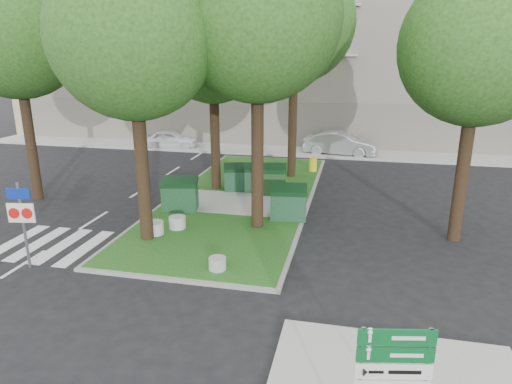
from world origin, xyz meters
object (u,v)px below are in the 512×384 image
(directional_sign, at_px, (393,373))
(car_white, at_px, (171,139))
(dumpster_a, at_px, (180,194))
(bollard_left, at_px, (155,228))
(tree_median_near_right, at_px, (261,0))
(bollard_mid, at_px, (177,222))
(litter_bin, at_px, (313,164))
(dumpster_d, at_px, (288,203))
(car_silver, at_px, (340,144))
(tree_median_far, at_px, (297,9))
(bollard_right, at_px, (217,263))
(tree_street_right, at_px, (484,31))
(dumpster_b, at_px, (238,178))
(tree_median_mid, at_px, (215,37))
(tree_median_near_left, at_px, (135,19))
(dumpster_c, at_px, (270,180))
(tree_street_left, at_px, (15,19))
(traffic_sign_pole, at_px, (22,214))

(directional_sign, bearing_deg, car_white, 108.60)
(dumpster_a, height_order, bollard_left, dumpster_a)
(tree_median_near_right, height_order, bollard_mid, tree_median_near_right)
(litter_bin, relative_size, car_white, 0.20)
(dumpster_d, bearing_deg, car_silver, 76.22)
(tree_median_far, height_order, directional_sign, tree_median_far)
(tree_median_near_right, distance_m, tree_median_far, 7.51)
(bollard_right, relative_size, litter_bin, 0.70)
(tree_street_right, height_order, directional_sign, tree_street_right)
(tree_median_near_right, height_order, tree_median_far, tree_median_far)
(bollard_right, distance_m, bollard_mid, 3.80)
(dumpster_a, xyz_separation_m, dumpster_d, (4.50, -0.06, -0.01))
(dumpster_b, distance_m, bollard_left, 6.20)
(tree_median_mid, relative_size, tree_street_right, 0.99)
(tree_median_mid, bearing_deg, tree_median_near_left, -94.40)
(dumpster_a, xyz_separation_m, dumpster_b, (1.60, 3.28, -0.06))
(dumpster_d, relative_size, litter_bin, 2.04)
(tree_median_mid, height_order, dumpster_d, tree_median_mid)
(dumpster_b, xyz_separation_m, dumpster_c, (1.60, -0.25, 0.06))
(tree_median_near_left, height_order, tree_street_left, tree_street_left)
(tree_median_near_right, relative_size, dumpster_b, 7.60)
(traffic_sign_pole, relative_size, car_silver, 0.59)
(tree_street_right, relative_size, dumpster_b, 6.68)
(tree_street_left, distance_m, litter_bin, 15.43)
(bollard_right, height_order, directional_sign, directional_sign)
(dumpster_a, distance_m, bollard_left, 2.76)
(tree_street_left, xyz_separation_m, dumpster_b, (8.51, 2.88, -6.95))
(dumpster_a, bearing_deg, traffic_sign_pole, -126.94)
(dumpster_d, bearing_deg, tree_median_far, 88.95)
(dumpster_a, bearing_deg, litter_bin, 45.72)
(tree_street_right, distance_m, litter_bin, 12.01)
(dumpster_c, relative_size, traffic_sign_pole, 0.58)
(litter_bin, relative_size, car_silver, 0.16)
(tree_median_mid, height_order, bollard_mid, tree_median_mid)
(tree_median_near_left, distance_m, dumpster_b, 9.31)
(bollard_left, distance_m, litter_bin, 11.32)
(tree_street_left, xyz_separation_m, bollard_left, (7.01, -3.13, -7.31))
(tree_median_near_left, height_order, car_silver, tree_median_near_left)
(tree_median_mid, distance_m, bollard_right, 10.96)
(dumpster_b, height_order, directional_sign, directional_sign)
(tree_median_near_right, bearing_deg, bollard_right, -97.22)
(bollard_right, relative_size, car_white, 0.14)
(bollard_left, bearing_deg, dumpster_c, 61.65)
(tree_median_near_left, relative_size, tree_street_left, 0.96)
(tree_street_left, xyz_separation_m, directional_sign, (14.59, -11.06, -5.98))
(dumpster_d, height_order, car_silver, car_silver)
(tree_median_near_right, distance_m, bollard_mid, 8.24)
(tree_median_near_right, distance_m, car_white, 17.88)
(bollard_left, height_order, car_white, car_white)
(tree_median_mid, distance_m, dumpster_a, 7.11)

